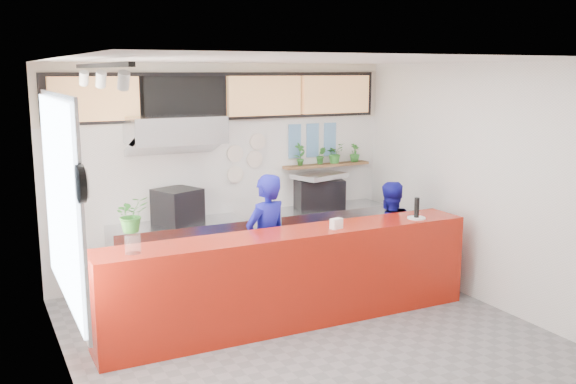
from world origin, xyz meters
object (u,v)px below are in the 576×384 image
object	(u,v)px
service_counter	(292,278)
staff_right	(388,236)
pepper_mill	(417,208)
staff_center	(266,243)
panini_oven	(178,206)
espresso_machine	(319,194)

from	to	relation	value
service_counter	staff_right	distance (m)	1.79
staff_right	pepper_mill	bearing A→B (deg)	91.78
staff_center	pepper_mill	world-z (taller)	staff_center
panini_oven	espresso_machine	distance (m)	2.15
staff_right	panini_oven	bearing A→B (deg)	-22.75
service_counter	panini_oven	xyz separation A→B (m)	(-0.79, 1.80, 0.58)
pepper_mill	panini_oven	bearing A→B (deg)	142.34
service_counter	staff_right	world-z (taller)	staff_right
service_counter	pepper_mill	bearing A→B (deg)	-3.39
staff_center	pepper_mill	size ratio (longest dim) A/B	6.80
service_counter	staff_right	bearing A→B (deg)	16.88
espresso_machine	pepper_mill	world-z (taller)	pepper_mill
service_counter	staff_center	xyz separation A→B (m)	(-0.06, 0.56, 0.29)
service_counter	espresso_machine	bearing A→B (deg)	52.84
staff_center	pepper_mill	bearing A→B (deg)	141.24
espresso_machine	staff_right	world-z (taller)	staff_right
panini_oven	staff_center	bearing A→B (deg)	-82.20
service_counter	pepper_mill	size ratio (longest dim) A/B	18.14
staff_right	pepper_mill	xyz separation A→B (m)	(-0.03, -0.62, 0.51)
staff_right	espresso_machine	bearing A→B (deg)	-70.73
staff_right	pepper_mill	distance (m)	0.80
staff_right	service_counter	bearing A→B (deg)	21.40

